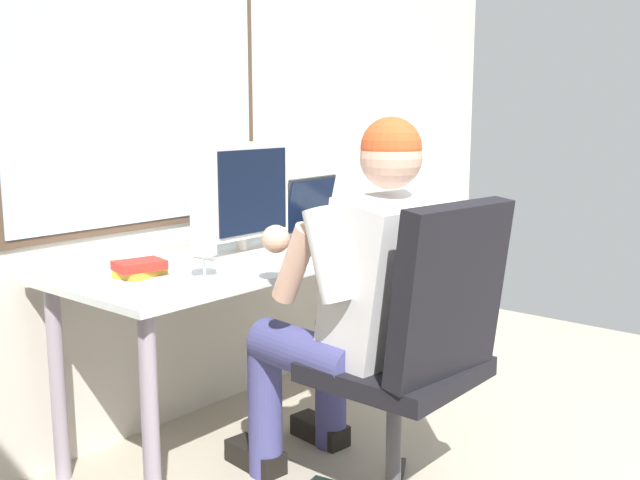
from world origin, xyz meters
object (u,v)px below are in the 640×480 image
Objects in this scene: crt_monitor at (240,194)px; book_stack at (140,268)px; wine_glass at (204,247)px; desk at (274,273)px; person_seated at (359,300)px; laptop at (324,221)px; office_chair at (422,341)px.

crt_monitor is 0.51m from book_stack.
crt_monitor is at bearing 28.23° from wine_glass.
desk is 9.80× the size of book_stack.
person_seated reaches higher than crt_monitor.
laptop is (0.54, 0.03, -0.17)m from crt_monitor.
person_seated is 3.41× the size of laptop.
wine_glass is 0.81× the size of book_stack.
office_chair is (-0.23, -0.83, -0.05)m from desk.
office_chair is at bearing -124.67° from laptop.
crt_monitor reaches higher than wine_glass.
wine_glass is at bearing -162.82° from desk.
office_chair is at bearing -66.08° from book_stack.
crt_monitor is at bearing 166.54° from desk.
wine_glass is (-0.29, 0.42, 0.16)m from person_seated.
crt_monitor is (0.08, 0.86, 0.37)m from office_chair.
person_seated reaches higher than desk.
crt_monitor is 2.95× the size of wine_glass.
office_chair is at bearing -105.42° from desk.
laptop is at bearing 55.33° from office_chair.
desk is at bearing -3.21° from book_stack.
office_chair is at bearing -95.86° from person_seated.
person_seated is 0.54m from wine_glass.
office_chair is 0.81× the size of person_seated.
person_seated reaches higher than wine_glass.
crt_monitor reaches higher than desk.
desk is at bearing 74.58° from office_chair.
laptop is 2.05× the size of book_stack.
crt_monitor is at bearing 84.43° from office_chair.
person_seated is (0.03, 0.26, 0.08)m from office_chair.
wine_glass reaches higher than book_stack.
office_chair reaches higher than desk.
wine_glass is at bearing -151.77° from crt_monitor.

